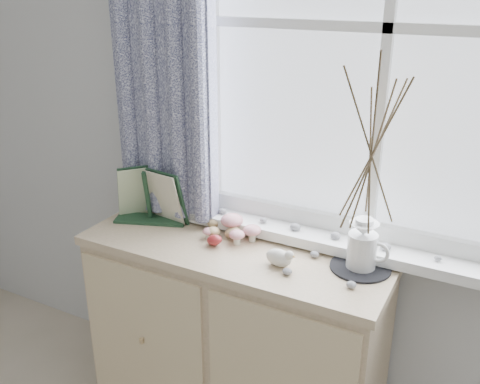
{
  "coord_description": "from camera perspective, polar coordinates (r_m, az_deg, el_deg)",
  "views": [
    {
      "loc": [
        0.72,
        0.17,
        1.8
      ],
      "look_at": [
        -0.1,
        1.7,
        1.1
      ],
      "focal_mm": 40.0,
      "sensor_mm": 36.0,
      "label": 1
    }
  ],
  "objects": [
    {
      "name": "sideboard",
      "position": [
        2.27,
        -0.61,
        -15.4
      ],
      "size": [
        1.2,
        0.45,
        0.85
      ],
      "color": "#CCAB8E",
      "rests_on": "ground"
    },
    {
      "name": "botanical_book",
      "position": [
        2.21,
        -10.09,
        -0.49
      ],
      "size": [
        0.37,
        0.24,
        0.24
      ],
      "primitive_type": null,
      "rotation": [
        0.0,
        0.0,
        0.35
      ],
      "color": "#1C3A23",
      "rests_on": "sideboard"
    },
    {
      "name": "toadstool_cluster",
      "position": [
        2.09,
        -0.45,
        -3.73
      ],
      "size": [
        0.22,
        0.15,
        0.08
      ],
      "color": "silver",
      "rests_on": "sideboard"
    },
    {
      "name": "wooden_eggs",
      "position": [
        2.1,
        -2.31,
        -4.24
      ],
      "size": [
        0.16,
        0.17,
        0.06
      ],
      "color": "tan",
      "rests_on": "sideboard"
    },
    {
      "name": "songbird_figurine",
      "position": [
        1.9,
        4.18,
        -6.89
      ],
      "size": [
        0.14,
        0.08,
        0.07
      ],
      "primitive_type": null,
      "rotation": [
        0.0,
        0.0,
        -0.13
      ],
      "color": "white",
      "rests_on": "sideboard"
    },
    {
      "name": "crocheted_doily",
      "position": [
        1.94,
        12.71,
        -7.84
      ],
      "size": [
        0.21,
        0.21,
        0.01
      ],
      "primitive_type": "cylinder",
      "color": "black",
      "rests_on": "sideboard"
    },
    {
      "name": "twig_pitcher",
      "position": [
        1.77,
        13.88,
        4.63
      ],
      "size": [
        0.28,
        0.28,
        0.77
      ],
      "rotation": [
        0.0,
        0.0,
        0.03
      ],
      "color": "silver",
      "rests_on": "crocheted_doily"
    },
    {
      "name": "sideboard_pebbles",
      "position": [
        1.92,
        7.42,
        -7.49
      ],
      "size": [
        0.33,
        0.23,
        0.02
      ],
      "color": "#969698",
      "rests_on": "sideboard"
    }
  ]
}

